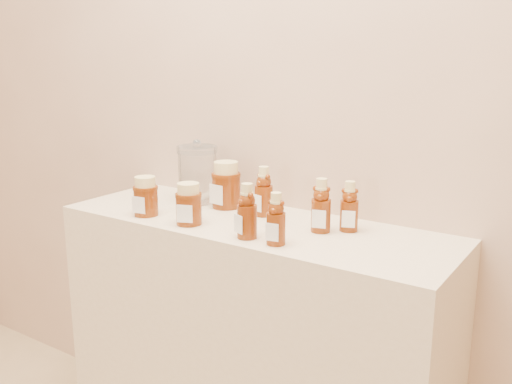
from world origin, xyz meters
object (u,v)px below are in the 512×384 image
Objects in this scene: display_table at (252,360)px; honey_jar_left at (146,196)px; bear_bottle_back_left at (264,188)px; bear_bottle_front_left at (247,207)px; glass_canister at (197,172)px.

display_table is 10.02× the size of honey_jar_left.
display_table is 7.01× the size of bear_bottle_back_left.
bear_bottle_front_left is (0.07, -0.13, 0.53)m from display_table.
honey_jar_left is at bearing -97.14° from glass_canister.
bear_bottle_front_left is at bearing -54.78° from bear_bottle_back_left.
glass_canister is (0.03, 0.21, 0.04)m from honey_jar_left.
glass_canister reaches higher than display_table.
bear_bottle_back_left is 0.27m from glass_canister.
bear_bottle_back_left is at bearing 94.97° from display_table.
bear_bottle_back_left is (-0.01, 0.07, 0.54)m from display_table.
bear_bottle_back_left reaches higher than bear_bottle_front_left.
glass_canister is (-0.28, 0.09, 0.55)m from display_table.
honey_jar_left is (-0.30, -0.12, 0.51)m from display_table.
display_table is 0.54m from bear_bottle_back_left.
glass_canister is at bearing 74.46° from honey_jar_left.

